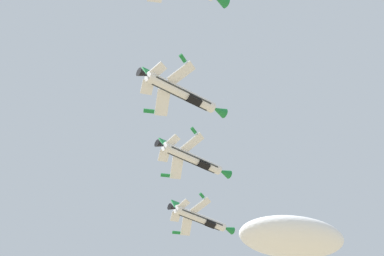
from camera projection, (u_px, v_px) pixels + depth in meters
The scene contains 4 objects.
cloud_near_formation at pixel (292, 237), 374.63m from camera, with size 57.41×32.28×18.53m, color white.
fighter_jet_lead at pixel (201, 219), 140.77m from camera, with size 15.08×9.96×5.35m.
fighter_jet_left_wing at pixel (194, 159), 123.28m from camera, with size 15.08×9.86×5.48m.
fighter_jet_right_wing at pixel (183, 93), 105.31m from camera, with size 15.08×9.96×5.35m.
Camera 1 is at (-2.61, 1.68, 1.74)m, focal length 66.59 mm.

